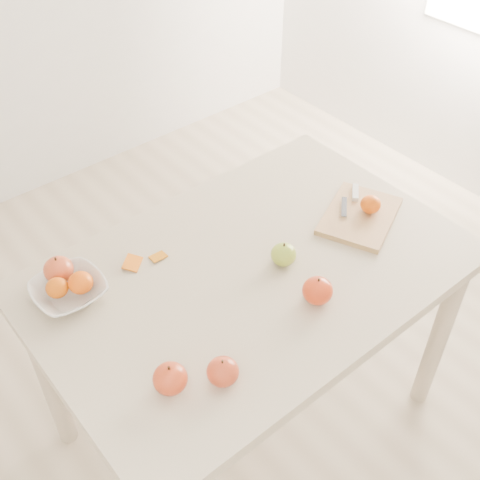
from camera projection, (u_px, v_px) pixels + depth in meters
ground at (249, 415)px, 2.18m from camera, size 3.50×3.50×0.00m
table at (251, 292)px, 1.74m from camera, size 1.20×0.80×0.75m
cutting_board at (360, 216)px, 1.82m from camera, size 0.32×0.29×0.02m
board_tangerine at (371, 204)px, 1.81m from camera, size 0.06×0.06×0.05m
fruit_bowl at (69, 291)px, 1.58m from camera, size 0.19×0.19×0.05m
bowl_tangerine_near at (57, 288)px, 1.55m from camera, size 0.06×0.06×0.05m
bowl_tangerine_far at (81, 283)px, 1.56m from camera, size 0.07×0.07×0.06m
orange_peel_a at (133, 264)px, 1.68m from camera, size 0.07×0.07×0.01m
orange_peel_b at (158, 257)px, 1.70m from camera, size 0.05×0.04×0.01m
paring_knife at (354, 195)px, 1.88m from camera, size 0.15×0.10×0.01m
apple_green at (284, 254)px, 1.67m from camera, size 0.07×0.07×0.06m
apple_red_c at (223, 372)px, 1.37m from camera, size 0.08×0.08×0.07m
apple_red_d at (170, 379)px, 1.36m from camera, size 0.08×0.08×0.07m
apple_red_e at (318, 291)px, 1.56m from camera, size 0.08×0.08×0.07m
apple_red_a at (59, 270)px, 1.61m from camera, size 0.08×0.08×0.07m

